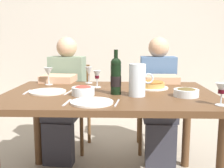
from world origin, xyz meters
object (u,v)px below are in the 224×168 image
at_px(diner_left, 65,94).
at_px(dinner_plate_right_setting, 48,92).
at_px(wine_glass_centre, 48,72).
at_px(salad_bowl, 83,90).
at_px(chair_left, 71,100).
at_px(wine_bottle, 116,76).
at_px(olive_bowl, 186,92).
at_px(dinner_plate_left_setting, 92,102).
at_px(wine_glass_left_diner, 97,76).
at_px(wine_glass_right_diner, 89,72).
at_px(baked_tart, 151,85).
at_px(wine_glass_spare, 222,90).
at_px(chair_right, 156,101).
at_px(diner_right, 159,94).
at_px(dining_table, 109,105).
at_px(water_pitcher, 137,82).

bearing_deg(diner_left, dinner_plate_right_setting, 97.22).
bearing_deg(wine_glass_centre, salad_bowl, -50.24).
height_order(wine_glass_centre, chair_left, wine_glass_centre).
height_order(wine_bottle, olive_bowl, wine_bottle).
bearing_deg(olive_bowl, wine_glass_centre, 157.06).
xyz_separation_m(olive_bowl, dinner_plate_left_setting, (-0.61, -0.21, -0.02)).
xyz_separation_m(wine_glass_left_diner, wine_glass_centre, (-0.42, 0.11, 0.01)).
distance_m(wine_bottle, olive_bowl, 0.49).
xyz_separation_m(wine_glass_left_diner, chair_left, (-0.34, 0.67, -0.36)).
height_order(olive_bowl, wine_glass_centre, wine_glass_centre).
height_order(salad_bowl, wine_glass_right_diner, wine_glass_right_diner).
xyz_separation_m(wine_bottle, chair_left, (-0.49, 0.93, -0.39)).
relative_size(baked_tart, wine_glass_spare, 1.99).
relative_size(salad_bowl, wine_glass_spare, 1.20).
distance_m(dinner_plate_right_setting, diner_left, 0.67).
distance_m(salad_bowl, dinner_plate_right_setting, 0.28).
xyz_separation_m(wine_glass_left_diner, wine_glass_spare, (0.77, -0.57, 0.00)).
relative_size(wine_glass_left_diner, chair_right, 0.15).
bearing_deg(diner_right, dinner_plate_right_setting, 37.60).
bearing_deg(wine_glass_spare, wine_glass_centre, 150.01).
bearing_deg(diner_right, dining_table, 56.23).
distance_m(diner_left, chair_right, 0.95).
bearing_deg(dinner_plate_left_setting, water_pitcher, 37.07).
height_order(water_pitcher, diner_right, diner_right).
bearing_deg(chair_right, dinner_plate_left_setting, 66.95).
height_order(wine_bottle, wine_glass_centre, wine_bottle).
height_order(baked_tart, dinner_plate_right_setting, baked_tart).
relative_size(wine_bottle, wine_glass_centre, 2.13).
distance_m(olive_bowl, diner_right, 0.79).
bearing_deg(diner_right, wine_glass_spare, 103.04).
xyz_separation_m(wine_glass_right_diner, wine_glass_spare, (0.86, -0.77, -0.01)).
xyz_separation_m(wine_glass_spare, chair_right, (-0.21, 1.24, -0.36)).
height_order(water_pitcher, chair_right, water_pitcher).
bearing_deg(salad_bowl, water_pitcher, -2.83).
xyz_separation_m(salad_bowl, olive_bowl, (0.69, -0.02, -0.00)).
relative_size(baked_tart, chair_left, 0.30).
bearing_deg(wine_glass_spare, olive_bowl, 120.30).
distance_m(wine_glass_spare, dinner_plate_right_setting, 1.16).
bearing_deg(diner_left, olive_bowl, 147.86).
height_order(dinner_plate_left_setting, diner_right, diner_right).
xyz_separation_m(salad_bowl, wine_glass_centre, (-0.35, 0.42, 0.07)).
bearing_deg(diner_right, wine_glass_left_diner, 39.15).
bearing_deg(chair_right, water_pitcher, 76.52).
bearing_deg(water_pitcher, dinner_plate_left_setting, -142.93).
height_order(diner_left, chair_right, diner_left).
bearing_deg(dining_table, baked_tart, 29.27).
xyz_separation_m(wine_glass_centre, chair_right, (0.98, 0.56, -0.37)).
bearing_deg(wine_glass_spare, dinner_plate_right_setting, 162.60).
distance_m(diner_left, diner_right, 0.91).
relative_size(dinner_plate_left_setting, dinner_plate_right_setting, 0.98).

